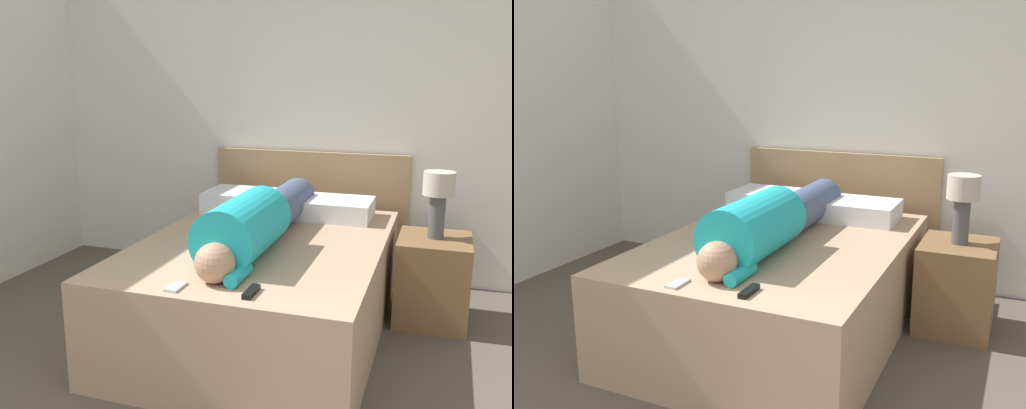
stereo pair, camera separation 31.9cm
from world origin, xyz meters
TOP-DOWN VIEW (x-y plane):
  - wall_back at (0.00, 3.76)m, footprint 5.65×0.06m
  - bed at (-0.08, 2.56)m, footprint 1.39×1.97m
  - headboard at (-0.08, 3.69)m, footprint 1.51×0.04m
  - nightstand at (0.88, 3.06)m, footprint 0.44×0.50m
  - table_lamp at (0.88, 3.06)m, footprint 0.19×0.19m
  - person_lying at (-0.08, 2.45)m, footprint 0.33×1.64m
  - pillow_near_headboard at (-0.45, 3.23)m, footprint 0.55×0.40m
  - pillow_second at (0.20, 3.23)m, footprint 0.52×0.40m
  - tv_remote at (0.13, 1.72)m, footprint 0.04×0.15m
  - cell_phone at (-0.23, 1.69)m, footprint 0.06×0.13m

SIDE VIEW (x-z plane):
  - nightstand at x=0.88m, z-range 0.00..0.55m
  - bed at x=-0.08m, z-range 0.00..0.58m
  - headboard at x=-0.08m, z-range 0.00..0.97m
  - cell_phone at x=-0.23m, z-range 0.58..0.59m
  - tv_remote at x=0.13m, z-range 0.58..0.60m
  - pillow_second at x=0.20m, z-range 0.58..0.71m
  - pillow_near_headboard at x=-0.45m, z-range 0.58..0.72m
  - person_lying at x=-0.08m, z-range 0.56..0.89m
  - table_lamp at x=0.88m, z-range 0.61..1.03m
  - wall_back at x=0.00m, z-range 0.00..2.60m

